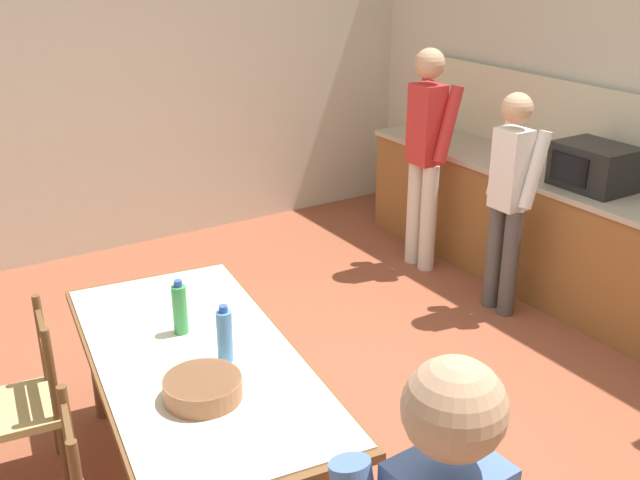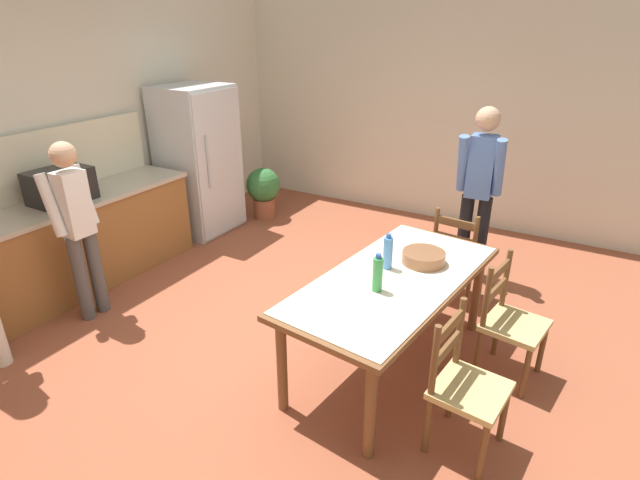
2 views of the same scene
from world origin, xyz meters
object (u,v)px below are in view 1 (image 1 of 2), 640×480
Objects in this scene: microwave at (594,167)px; person_at_sink at (426,148)px; serving_bowl at (203,387)px; bottle_near_centre at (180,309)px; person_at_counter at (509,193)px; bottle_off_centre at (225,335)px; chair_side_near_left at (24,406)px; dining_table at (197,371)px.

microwave is 0.29× the size of person_at_sink.
serving_bowl is at bearing -145.17° from person_at_sink.
serving_bowl is at bearing -77.45° from microwave.
person_at_counter is (-0.41, 2.53, -0.01)m from bottle_near_centre.
bottle_off_centre is 1.08m from chair_side_near_left.
dining_table is at bearing 59.82° from chair_side_near_left.
chair_side_near_left reaches higher than dining_table.
microwave is 3.80m from chair_side_near_left.
bottle_near_centre is 0.35m from bottle_off_centre.
person_at_sink is at bearing 114.54° from chair_side_near_left.
dining_table is 7.29× the size of bottle_off_centre.
microwave is at bearing 97.23° from dining_table.
bottle_off_centre is 2.99m from person_at_sink.
microwave is 0.55× the size of chair_side_near_left.
person_at_counter is at bearing 106.83° from bottle_off_centre.
bottle_off_centre is 0.30× the size of chair_side_near_left.
bottle_off_centre is 2.57m from person_at_counter.
bottle_off_centre is 0.84× the size of serving_bowl.
bottle_near_centre is 2.57m from person_at_counter.
bottle_off_centre is at bearing -163.17° from person_at_counter.
microwave is 1.85× the size of bottle_off_centre.
bottle_near_centre is 0.57m from serving_bowl.
person_at_sink reaches higher than chair_side_near_left.
microwave reaches higher than chair_side_near_left.
microwave is 3.13m from dining_table.
person_at_sink reaches higher than bottle_off_centre.
dining_table is at bearing -82.77° from microwave.
microwave reaches higher than bottle_off_centre.
serving_bowl is 0.35× the size of chair_side_near_left.
bottle_near_centre is 0.84× the size of serving_bowl.
chair_side_near_left is (-0.27, -0.70, -0.44)m from bottle_near_centre.
person_at_sink is (-1.55, 2.58, 0.30)m from dining_table.
dining_table is 1.14× the size of person_at_sink.
bottle_off_centre is at bearing 42.49° from dining_table.
serving_bowl is 1.07m from chair_side_near_left.
microwave is 3.03m from bottle_off_centre.
bottle_near_centre is 2.88m from person_at_sink.
dining_table is at bearing 161.84° from serving_bowl.
microwave is 0.25× the size of dining_table.
microwave is at bearing 92.96° from bottle_near_centre.
chair_side_near_left is 3.27m from person_at_counter.
person_at_counter reaches higher than dining_table.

